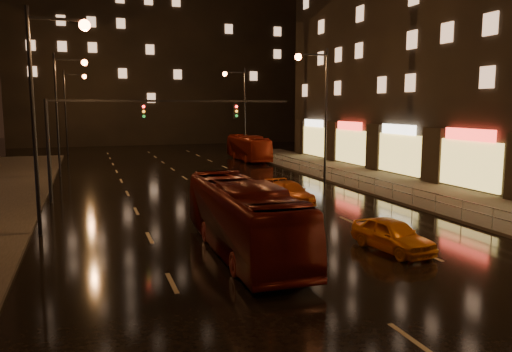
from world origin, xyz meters
The scene contains 9 objects.
ground centered at (0.00, 20.00, 0.00)m, with size 140.00×140.00×0.00m, color black.
sidewalk_right centered at (13.50, 15.00, 0.07)m, with size 7.00×70.00×0.15m, color #38332D.
building_distant centered at (4.00, 72.00, 18.00)m, with size 44.00×16.00×36.00m, color black.
traffic_signal centered at (-5.06, 20.00, 4.74)m, with size 15.31×0.32×6.20m.
railing_right centered at (10.20, 18.00, 0.90)m, with size 0.05×56.00×1.00m.
bus_red centered at (-1.73, 6.58, 1.43)m, with size 2.39×10.23×2.85m, color #5B110D.
bus_curb centered at (9.00, 38.97, 1.34)m, with size 2.25×9.63×2.68m, color maroon.
taxi_near centered at (4.00, 4.83, 0.66)m, with size 1.55×3.86×1.31m, color orange.
taxi_far centered at (4.00, 15.52, 0.63)m, with size 1.76×4.32×1.26m, color #CD5813.
Camera 1 is at (-7.47, -11.81, 5.77)m, focal length 35.00 mm.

